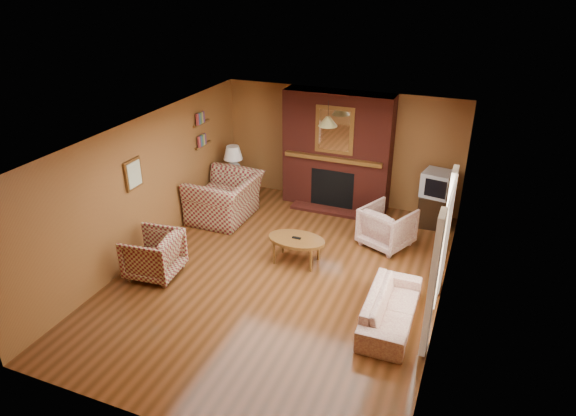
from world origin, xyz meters
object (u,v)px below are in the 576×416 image
at_px(side_table, 235,187).
at_px(table_lamp, 233,159).
at_px(tv_stand, 434,210).
at_px(fireplace, 337,152).
at_px(crt_tv, 437,184).
at_px(coffee_table, 296,241).
at_px(plaid_armchair, 154,254).
at_px(floral_sofa, 391,308).
at_px(floral_armchair, 387,227).
at_px(plaid_loveseat, 225,198).

relative_size(side_table, table_lamp, 0.81).
height_order(side_table, tv_stand, tv_stand).
distance_m(fireplace, crt_tv, 2.08).
relative_size(fireplace, coffee_table, 2.43).
height_order(fireplace, plaid_armchair, fireplace).
distance_m(floral_sofa, floral_armchair, 2.25).
bearing_deg(floral_sofa, coffee_table, 59.74).
xyz_separation_m(floral_armchair, table_lamp, (-3.48, 0.78, 0.53)).
bearing_deg(coffee_table, crt_tv, 48.85).
height_order(plaid_loveseat, coffee_table, plaid_loveseat).
height_order(floral_sofa, coffee_table, floral_sofa).
relative_size(floral_sofa, crt_tv, 2.75).
xyz_separation_m(floral_armchair, coffee_table, (-1.31, -1.14, 0.03)).
distance_m(fireplace, coffee_table, 2.58).
relative_size(floral_armchair, coffee_table, 0.83).
bearing_deg(plaid_armchair, floral_armchair, 119.81).
bearing_deg(side_table, crt_tv, 4.74).
height_order(plaid_armchair, floral_armchair, same).
height_order(coffee_table, tv_stand, tv_stand).
bearing_deg(side_table, coffee_table, -41.58).
bearing_deg(fireplace, plaid_loveseat, -142.46).
xyz_separation_m(plaid_loveseat, coffee_table, (1.92, -1.04, -0.04)).
relative_size(side_table, tv_stand, 0.85).
distance_m(plaid_armchair, crt_tv, 5.34).
xyz_separation_m(coffee_table, side_table, (-2.17, 1.92, -0.13)).
xyz_separation_m(plaid_armchair, tv_stand, (4.00, 3.51, -0.06)).
height_order(fireplace, floral_sofa, fireplace).
bearing_deg(tv_stand, crt_tv, -93.10).
xyz_separation_m(plaid_loveseat, side_table, (-0.25, 0.89, -0.18)).
xyz_separation_m(floral_armchair, tv_stand, (0.67, 1.13, -0.06)).
bearing_deg(plaid_armchair, side_table, 176.98).
xyz_separation_m(fireplace, side_table, (-2.10, -0.53, -0.91)).
height_order(floral_armchair, tv_stand, floral_armchair).
height_order(floral_armchair, side_table, floral_armchair).
distance_m(plaid_loveseat, plaid_armchair, 2.27).
relative_size(table_lamp, tv_stand, 1.05).
height_order(table_lamp, crt_tv, table_lamp).
relative_size(plaid_armchair, coffee_table, 0.83).
distance_m(floral_armchair, side_table, 3.56).
bearing_deg(crt_tv, coffee_table, -131.15).
relative_size(floral_sofa, tv_stand, 2.61).
distance_m(coffee_table, side_table, 2.90).
bearing_deg(crt_tv, side_table, -175.26).
relative_size(plaid_loveseat, table_lamp, 2.05).
distance_m(plaid_loveseat, floral_armchair, 3.23).
distance_m(plaid_armchair, tv_stand, 5.32).
xyz_separation_m(plaid_armchair, floral_sofa, (3.85, 0.19, -0.13)).
height_order(coffee_table, table_lamp, table_lamp).
relative_size(floral_sofa, table_lamp, 2.49).
distance_m(side_table, tv_stand, 4.17).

